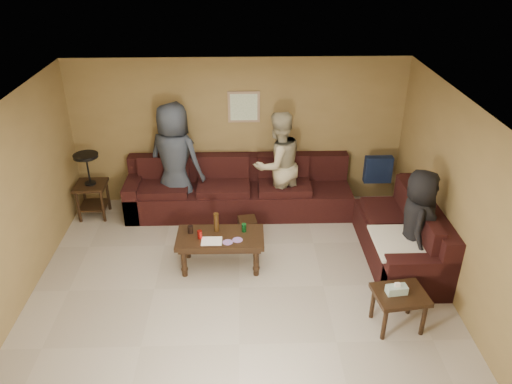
# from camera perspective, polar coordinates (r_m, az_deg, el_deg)

# --- Properties ---
(room) EXTENTS (5.60, 5.50, 2.50)m
(room) POSITION_cam_1_polar(r_m,az_deg,el_deg) (5.92, -2.18, 1.74)
(room) COLOR #B5AA99
(room) RESTS_ON ground
(sectional_sofa) EXTENTS (4.65, 2.90, 0.97)m
(sectional_sofa) POSITION_cam_1_polar(r_m,az_deg,el_deg) (7.93, 3.94, -1.97)
(sectional_sofa) COLOR black
(sectional_sofa) RESTS_ON ground
(coffee_table) EXTENTS (1.22, 0.62, 0.79)m
(coffee_table) POSITION_cam_1_polar(r_m,az_deg,el_deg) (6.99, -4.12, -5.55)
(coffee_table) COLOR black
(coffee_table) RESTS_ON ground
(end_table_left) EXTENTS (0.50, 0.50, 1.11)m
(end_table_left) POSITION_cam_1_polar(r_m,az_deg,el_deg) (8.54, -18.38, 0.84)
(end_table_left) COLOR black
(end_table_left) RESTS_ON ground
(side_table_right) EXTENTS (0.66, 0.57, 0.64)m
(side_table_right) POSITION_cam_1_polar(r_m,az_deg,el_deg) (6.23, 16.06, -11.53)
(side_table_right) COLOR black
(side_table_right) RESTS_ON ground
(waste_bin) EXTENTS (0.30, 0.30, 0.32)m
(waste_bin) POSITION_cam_1_polar(r_m,az_deg,el_deg) (7.74, -0.99, -4.13)
(waste_bin) COLOR black
(waste_bin) RESTS_ON ground
(wall_art) EXTENTS (0.52, 0.04, 0.52)m
(wall_art) POSITION_cam_1_polar(r_m,az_deg,el_deg) (8.21, -1.40, 9.69)
(wall_art) COLOR #A08264
(wall_art) RESTS_ON ground
(person_left) EXTENTS (1.10, 0.92, 1.91)m
(person_left) POSITION_cam_1_polar(r_m,az_deg,el_deg) (8.17, -9.24, 3.61)
(person_left) COLOR #303642
(person_left) RESTS_ON ground
(person_middle) EXTENTS (1.08, 1.01, 1.78)m
(person_middle) POSITION_cam_1_polar(r_m,az_deg,el_deg) (8.06, 2.52, 3.12)
(person_middle) COLOR #B7AD88
(person_middle) RESTS_ON ground
(person_right) EXTENTS (0.68, 0.87, 1.56)m
(person_right) POSITION_cam_1_polar(r_m,az_deg,el_deg) (7.01, 17.88, -3.47)
(person_right) COLOR black
(person_right) RESTS_ON ground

